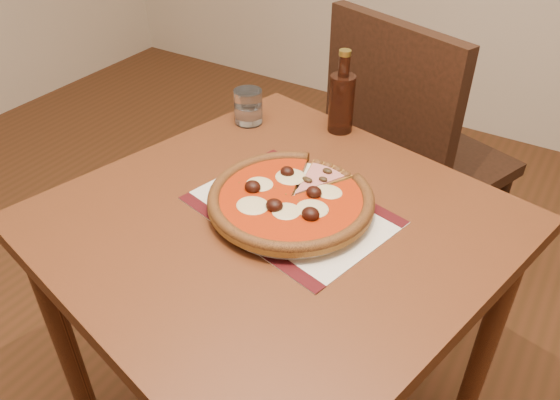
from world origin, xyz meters
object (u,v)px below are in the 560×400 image
(table, at_px, (275,256))
(water_glass, at_px, (248,107))
(bottle, at_px, (342,100))
(plate, at_px, (291,206))
(chair_far, at_px, (407,149))
(pizza, at_px, (291,198))

(table, bearing_deg, water_glass, 131.87)
(water_glass, distance_m, bottle, 0.23)
(plate, bearing_deg, water_glass, 137.14)
(plate, xyz_separation_m, water_glass, (-0.28, 0.26, 0.03))
(table, height_order, plate, plate)
(table, relative_size, chair_far, 1.00)
(table, xyz_separation_m, plate, (0.01, 0.04, 0.11))
(pizza, distance_m, water_glass, 0.38)
(chair_far, relative_size, pizza, 2.95)
(plate, bearing_deg, pizza, -95.01)
(pizza, xyz_separation_m, water_glass, (-0.28, 0.26, 0.01))
(chair_far, distance_m, bottle, 0.45)
(chair_far, relative_size, plate, 3.25)
(bottle, bearing_deg, table, -82.11)
(plate, distance_m, pizza, 0.02)
(pizza, bearing_deg, water_glass, 137.11)
(water_glass, bearing_deg, bottle, 21.98)
(water_glass, bearing_deg, pizza, -42.89)
(table, relative_size, bottle, 4.74)
(bottle, bearing_deg, water_glass, -158.02)
(water_glass, xyz_separation_m, bottle, (0.21, 0.09, 0.04))
(chair_far, xyz_separation_m, pizza, (-0.01, -0.68, 0.23))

